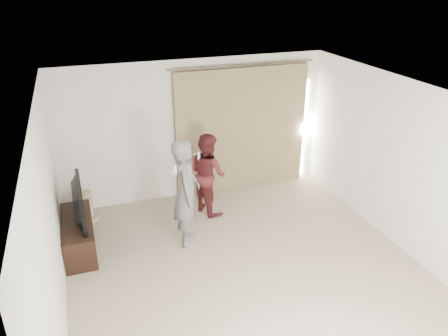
{
  "coord_description": "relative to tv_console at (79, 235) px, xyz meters",
  "views": [
    {
      "loc": [
        -2.02,
        -4.63,
        4.02
      ],
      "look_at": [
        0.02,
        1.2,
        1.18
      ],
      "focal_mm": 35.0,
      "sensor_mm": 36.0,
      "label": 1
    }
  ],
  "objects": [
    {
      "name": "tv",
      "position": [
        0.0,
        -0.0,
        0.57
      ],
      "size": [
        0.16,
        1.09,
        0.63
      ],
      "primitive_type": "imported",
      "rotation": [
        0.0,
        0.0,
        1.59
      ],
      "color": "black",
      "rests_on": "tv_console"
    },
    {
      "name": "ceiling",
      "position": [
        2.27,
        -1.51,
        2.35
      ],
      "size": [
        5.0,
        5.5,
        0.01
      ],
      "primitive_type": "cube",
      "color": "silver",
      "rests_on": "wall_back"
    },
    {
      "name": "wall_left",
      "position": [
        -0.23,
        -1.51,
        1.05
      ],
      "size": [
        0.04,
        5.5,
        2.6
      ],
      "color": "white",
      "rests_on": "ground"
    },
    {
      "name": "floor",
      "position": [
        2.27,
        -1.51,
        -0.25
      ],
      "size": [
        5.5,
        5.5,
        0.0
      ],
      "primitive_type": "plane",
      "color": "#C3AD92",
      "rests_on": "ground"
    },
    {
      "name": "wall_back",
      "position": [
        2.27,
        1.24,
        1.05
      ],
      "size": [
        5.0,
        0.04,
        2.6
      ],
      "primitive_type": "cube",
      "color": "white",
      "rests_on": "ground"
    },
    {
      "name": "tv_console",
      "position": [
        0.0,
        0.0,
        0.0
      ],
      "size": [
        0.45,
        1.31,
        0.51
      ],
      "primitive_type": "cube",
      "color": "black",
      "rests_on": "ground"
    },
    {
      "name": "person_woman",
      "position": [
        2.26,
        0.49,
        0.49
      ],
      "size": [
        0.77,
        0.86,
        1.48
      ],
      "color": "#571E20",
      "rests_on": "ground"
    },
    {
      "name": "curtain",
      "position": [
        3.18,
        1.17,
        0.95
      ],
      "size": [
        2.8,
        0.11,
        2.46
      ],
      "color": "tan",
      "rests_on": "ground"
    },
    {
      "name": "person_man",
      "position": [
        1.66,
        -0.35,
        0.62
      ],
      "size": [
        0.56,
        0.72,
        1.75
      ],
      "color": "slate",
      "rests_on": "ground"
    },
    {
      "name": "scratching_post",
      "position": [
        0.17,
        0.89,
        -0.04
      ],
      "size": [
        0.4,
        0.4,
        0.53
      ],
      "color": "tan",
      "rests_on": "ground"
    }
  ]
}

